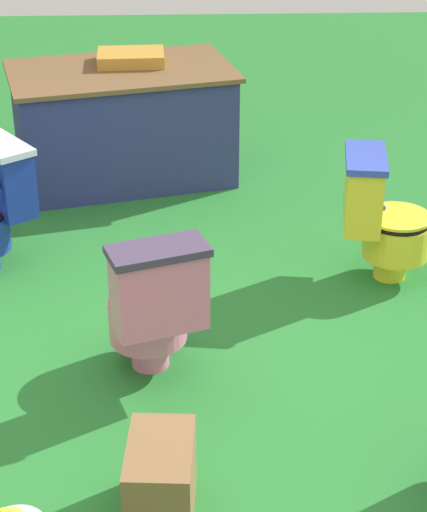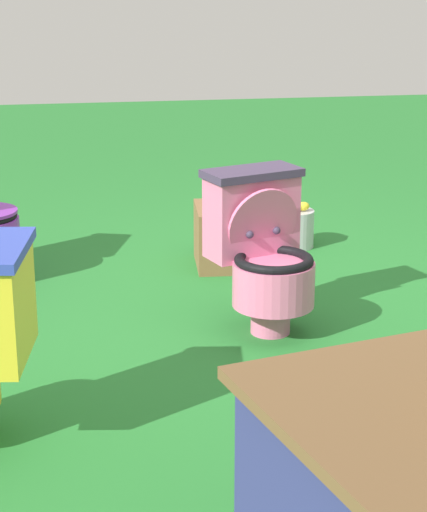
% 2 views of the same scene
% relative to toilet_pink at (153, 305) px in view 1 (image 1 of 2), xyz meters
% --- Properties ---
extents(ground, '(14.00, 14.00, 0.00)m').
position_rel_toilet_pink_xyz_m(ground, '(0.03, -0.11, -0.37)').
color(ground, '#26752D').
extents(toilet_pink, '(0.54, 0.60, 0.73)m').
position_rel_toilet_pink_xyz_m(toilet_pink, '(0.00, 0.00, 0.00)').
color(toilet_pink, pink).
rests_on(toilet_pink, ground).
extents(toilet_yellow, '(0.54, 0.47, 0.73)m').
position_rel_toilet_pink_xyz_m(toilet_yellow, '(1.23, 0.88, -0.00)').
color(toilet_yellow, yellow).
rests_on(toilet_yellow, ground).
extents(vendor_table, '(1.62, 1.18, 0.85)m').
position_rel_toilet_pink_xyz_m(vendor_table, '(-0.25, 2.33, 0.02)').
color(vendor_table, navy).
rests_on(vendor_table, ground).
extents(small_crate, '(0.28, 0.41, 0.33)m').
position_rel_toilet_pink_xyz_m(small_crate, '(0.04, -0.94, -0.21)').
color(small_crate, brown).
rests_on(small_crate, ground).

